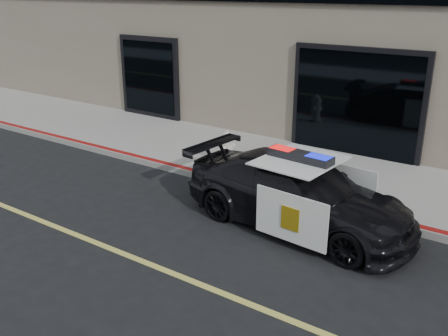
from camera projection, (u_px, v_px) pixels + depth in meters
The scene contains 4 objects.
ground at pixel (240, 301), 7.19m from camera, with size 120.00×120.00×0.00m, color black.
sidewalk_n at pixel (366, 184), 11.22m from camera, with size 60.00×3.50×0.15m, color gray.
police_car at pixel (298, 193), 9.22m from camera, with size 2.58×4.77×1.46m.
fire_hydrant at pixel (227, 149), 12.01m from camera, with size 0.39×0.55×0.87m.
Camera 1 is at (3.25, -5.15, 4.27)m, focal length 40.00 mm.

